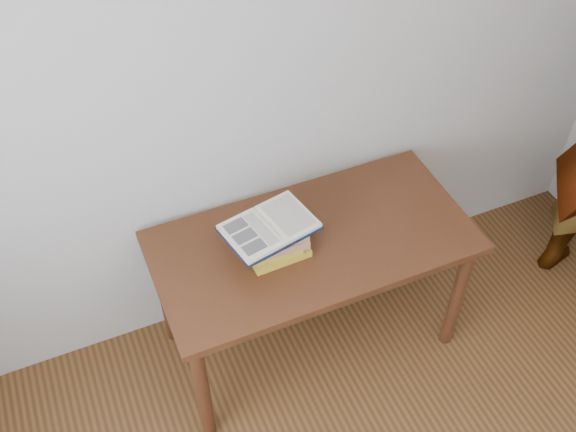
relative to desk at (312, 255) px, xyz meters
name	(u,v)px	position (x,y,z in m)	size (l,w,h in m)	color
desk	(312,255)	(0.00, 0.00, 0.00)	(1.32, 0.66, 0.71)	#462011
book_stack	(274,240)	(-0.17, 0.01, 0.16)	(0.28, 0.20, 0.12)	#B19628
open_book	(269,227)	(-0.18, 0.02, 0.23)	(0.39, 0.31, 0.03)	black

